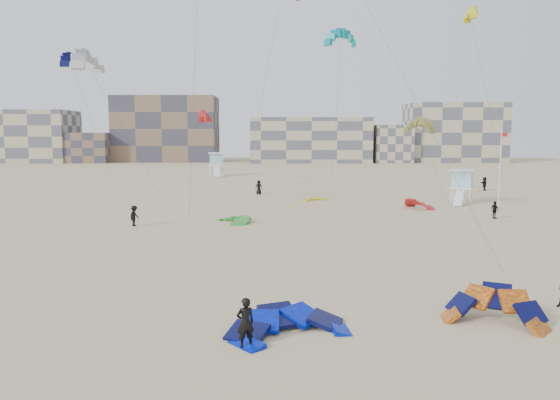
{
  "coord_description": "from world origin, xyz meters",
  "views": [
    {
      "loc": [
        1.35,
        -20.17,
        7.58
      ],
      "look_at": [
        1.42,
        6.0,
        4.42
      ],
      "focal_mm": 35.0,
      "sensor_mm": 36.0,
      "label": 1
    }
  ],
  "objects_px": {
    "kite_ground_blue": "(290,333)",
    "kite_ground_orange": "(494,324)",
    "kitesurfer_main": "(245,322)",
    "lifeguard_tower_near": "(462,187)"
  },
  "relations": [
    {
      "from": "kite_ground_blue",
      "to": "kite_ground_orange",
      "type": "height_order",
      "value": "kite_ground_orange"
    },
    {
      "from": "kite_ground_blue",
      "to": "kitesurfer_main",
      "type": "relative_size",
      "value": 2.72
    },
    {
      "from": "kite_ground_orange",
      "to": "kite_ground_blue",
      "type": "bearing_deg",
      "value": -146.57
    },
    {
      "from": "kitesurfer_main",
      "to": "lifeguard_tower_near",
      "type": "xyz_separation_m",
      "value": [
        21.52,
        41.27,
        0.92
      ]
    },
    {
      "from": "kite_ground_orange",
      "to": "lifeguard_tower_near",
      "type": "bearing_deg",
      "value": 99.33
    },
    {
      "from": "kitesurfer_main",
      "to": "lifeguard_tower_near",
      "type": "relative_size",
      "value": 0.33
    },
    {
      "from": "kite_ground_blue",
      "to": "lifeguard_tower_near",
      "type": "relative_size",
      "value": 0.9
    },
    {
      "from": "lifeguard_tower_near",
      "to": "kitesurfer_main",
      "type": "bearing_deg",
      "value": -92.87
    },
    {
      "from": "kitesurfer_main",
      "to": "lifeguard_tower_near",
      "type": "bearing_deg",
      "value": -139.83
    },
    {
      "from": "kite_ground_orange",
      "to": "lifeguard_tower_near",
      "type": "xyz_separation_m",
      "value": [
        11.65,
        38.86,
        1.83
      ]
    }
  ]
}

